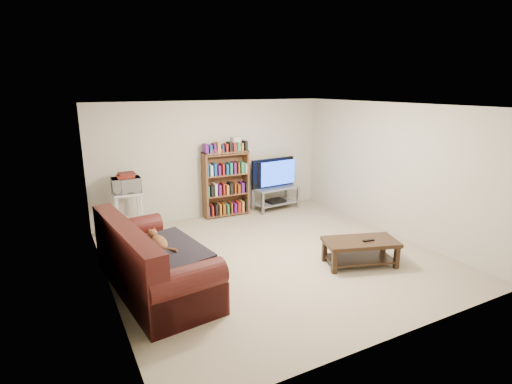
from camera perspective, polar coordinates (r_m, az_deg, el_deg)
floor at (r=6.58m, az=2.42°, el=-9.15°), size 5.00×5.00×0.00m
ceiling at (r=6.01m, az=2.68°, el=12.23°), size 5.00×5.00×0.00m
wall_back at (r=8.39m, az=-6.10°, el=4.67°), size 5.00×0.00×5.00m
wall_front at (r=4.31m, az=19.59°, el=-6.07°), size 5.00×0.00×5.00m
wall_left at (r=5.42m, az=-20.98°, el=-1.96°), size 0.00×5.00×5.00m
wall_right at (r=7.73m, az=18.81°, el=3.07°), size 0.00×5.00×5.00m
sofa at (r=5.61m, az=-15.08°, el=-10.30°), size 1.24×2.38×0.97m
blanket at (r=5.44m, az=-12.79°, el=-8.34°), size 1.09×1.29×0.19m
cat at (r=5.60m, az=-13.62°, el=-7.05°), size 0.32×0.65×0.19m
coffee_table at (r=6.38m, az=14.68°, el=-7.69°), size 1.23×0.87×0.40m
remote at (r=6.33m, az=15.78°, el=-6.65°), size 0.19×0.08×0.02m
tv_stand at (r=8.90m, az=2.82°, el=-0.32°), size 1.06×0.55×0.51m
television at (r=8.78m, az=2.86°, el=2.71°), size 1.11×0.25×0.63m
dvd_player at (r=8.94m, az=2.80°, el=-1.27°), size 0.43×0.32×0.06m
bookshelf at (r=8.38m, az=-4.32°, el=1.29°), size 0.97×0.33×1.38m
shelf_clutter at (r=8.28m, az=-3.83°, el=6.59°), size 0.71×0.22×0.28m
microwave_stand at (r=7.69m, az=-17.78°, el=-2.15°), size 0.51×0.37×0.81m
microwave at (r=7.58m, az=-18.04°, el=0.94°), size 0.50×0.34×0.28m
game_boxes at (r=7.55m, az=-18.13°, el=2.14°), size 0.30×0.26×0.05m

